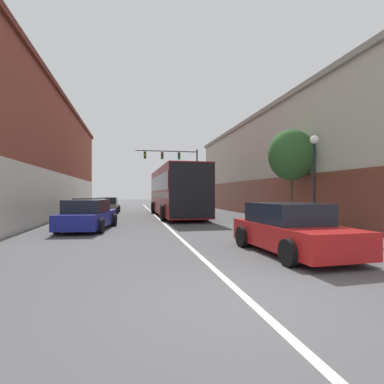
{
  "coord_description": "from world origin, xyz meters",
  "views": [
    {
      "loc": [
        -1.79,
        -4.14,
        1.66
      ],
      "look_at": [
        2.29,
        15.81,
        1.76
      ],
      "focal_mm": 28.0,
      "sensor_mm": 36.0,
      "label": 1
    }
  ],
  "objects_px": {
    "parked_car_left_near": "(108,206)",
    "parked_car_left_mid": "(88,215)",
    "parked_car_left_far": "(90,209)",
    "street_tree_near": "(291,155)",
    "hatchback_foreground": "(291,229)",
    "bus": "(176,190)",
    "traffic_signal_gantry": "(178,164)",
    "street_lamp": "(314,173)"
  },
  "relations": [
    {
      "from": "parked_car_left_near",
      "to": "street_tree_near",
      "type": "relative_size",
      "value": 0.79
    },
    {
      "from": "traffic_signal_gantry",
      "to": "street_lamp",
      "type": "bearing_deg",
      "value": -85.1
    },
    {
      "from": "bus",
      "to": "hatchback_foreground",
      "type": "relative_size",
      "value": 2.65
    },
    {
      "from": "traffic_signal_gantry",
      "to": "bus",
      "type": "bearing_deg",
      "value": -99.4
    },
    {
      "from": "parked_car_left_mid",
      "to": "parked_car_left_far",
      "type": "distance_m",
      "value": 5.51
    },
    {
      "from": "bus",
      "to": "traffic_signal_gantry",
      "type": "relative_size",
      "value": 1.56
    },
    {
      "from": "parked_car_left_far",
      "to": "street_lamp",
      "type": "xyz_separation_m",
      "value": [
        9.85,
        -9.03,
        1.85
      ]
    },
    {
      "from": "parked_car_left_far",
      "to": "street_tree_near",
      "type": "distance_m",
      "value": 12.55
    },
    {
      "from": "street_lamp",
      "to": "parked_car_left_far",
      "type": "bearing_deg",
      "value": 137.49
    },
    {
      "from": "hatchback_foreground",
      "to": "parked_car_left_far",
      "type": "bearing_deg",
      "value": 26.56
    },
    {
      "from": "parked_car_left_near",
      "to": "parked_car_left_mid",
      "type": "bearing_deg",
      "value": -179.06
    },
    {
      "from": "parked_car_left_near",
      "to": "parked_car_left_far",
      "type": "height_order",
      "value": "parked_car_left_far"
    },
    {
      "from": "street_lamp",
      "to": "parked_car_left_near",
      "type": "bearing_deg",
      "value": 120.97
    },
    {
      "from": "street_tree_near",
      "to": "parked_car_left_near",
      "type": "bearing_deg",
      "value": 130.77
    },
    {
      "from": "parked_car_left_mid",
      "to": "parked_car_left_far",
      "type": "height_order",
      "value": "parked_car_left_mid"
    },
    {
      "from": "parked_car_left_near",
      "to": "traffic_signal_gantry",
      "type": "bearing_deg",
      "value": -41.28
    },
    {
      "from": "bus",
      "to": "parked_car_left_near",
      "type": "relative_size",
      "value": 2.8
    },
    {
      "from": "hatchback_foreground",
      "to": "parked_car_left_mid",
      "type": "height_order",
      "value": "hatchback_foreground"
    },
    {
      "from": "parked_car_left_near",
      "to": "parked_car_left_far",
      "type": "bearing_deg",
      "value": 175.43
    },
    {
      "from": "street_lamp",
      "to": "parked_car_left_mid",
      "type": "bearing_deg",
      "value": 158.99
    },
    {
      "from": "traffic_signal_gantry",
      "to": "street_tree_near",
      "type": "bearing_deg",
      "value": -81.38
    },
    {
      "from": "hatchback_foreground",
      "to": "traffic_signal_gantry",
      "type": "relative_size",
      "value": 0.59
    },
    {
      "from": "parked_car_left_mid",
      "to": "hatchback_foreground",
      "type": "bearing_deg",
      "value": -129.71
    },
    {
      "from": "bus",
      "to": "hatchback_foreground",
      "type": "distance_m",
      "value": 13.97
    },
    {
      "from": "traffic_signal_gantry",
      "to": "street_lamp",
      "type": "distance_m",
      "value": 23.59
    },
    {
      "from": "parked_car_left_mid",
      "to": "street_lamp",
      "type": "height_order",
      "value": "street_lamp"
    },
    {
      "from": "parked_car_left_near",
      "to": "bus",
      "type": "bearing_deg",
      "value": -132.35
    },
    {
      "from": "bus",
      "to": "street_tree_near",
      "type": "height_order",
      "value": "street_tree_near"
    },
    {
      "from": "bus",
      "to": "street_lamp",
      "type": "height_order",
      "value": "street_lamp"
    },
    {
      "from": "bus",
      "to": "parked_car_left_near",
      "type": "height_order",
      "value": "bus"
    },
    {
      "from": "hatchback_foreground",
      "to": "street_lamp",
      "type": "bearing_deg",
      "value": -44.59
    },
    {
      "from": "bus",
      "to": "traffic_signal_gantry",
      "type": "bearing_deg",
      "value": -10.23
    },
    {
      "from": "hatchback_foreground",
      "to": "bus",
      "type": "bearing_deg",
      "value": 2.14
    },
    {
      "from": "hatchback_foreground",
      "to": "parked_car_left_mid",
      "type": "relative_size",
      "value": 0.87
    },
    {
      "from": "parked_car_left_far",
      "to": "parked_car_left_mid",
      "type": "bearing_deg",
      "value": -168.14
    },
    {
      "from": "traffic_signal_gantry",
      "to": "street_lamp",
      "type": "xyz_separation_m",
      "value": [
        2.0,
        -23.36,
        -2.56
      ]
    },
    {
      "from": "parked_car_left_mid",
      "to": "parked_car_left_far",
      "type": "relative_size",
      "value": 1.12
    },
    {
      "from": "hatchback_foreground",
      "to": "street_lamp",
      "type": "relative_size",
      "value": 1.06
    },
    {
      "from": "parked_car_left_far",
      "to": "street_tree_near",
      "type": "bearing_deg",
      "value": -111.47
    },
    {
      "from": "parked_car_left_mid",
      "to": "street_lamp",
      "type": "bearing_deg",
      "value": -103.33
    },
    {
      "from": "parked_car_left_near",
      "to": "parked_car_left_mid",
      "type": "relative_size",
      "value": 0.82
    },
    {
      "from": "street_tree_near",
      "to": "parked_car_left_mid",
      "type": "bearing_deg",
      "value": 179.82
    }
  ]
}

